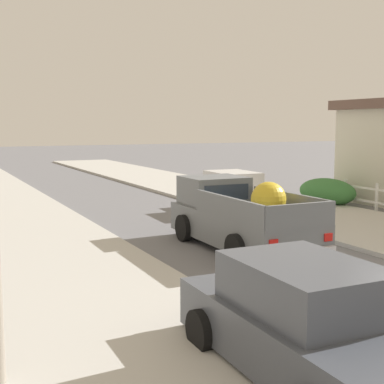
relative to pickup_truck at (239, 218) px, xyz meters
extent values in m
cube|color=beige|center=(-5.09, 5.43, -0.75)|extent=(4.89, 60.00, 0.12)
cube|color=beige|center=(4.99, 5.43, -0.75)|extent=(4.89, 60.00, 0.12)
cube|color=silver|center=(-4.04, 5.43, -0.76)|extent=(0.16, 60.00, 0.10)
cube|color=silver|center=(3.94, 5.43, -0.76)|extent=(0.16, 60.00, 0.10)
cube|color=slate|center=(-0.01, -0.18, -0.21)|extent=(2.01, 5.13, 0.80)
cube|color=slate|center=(0.01, 1.42, 0.59)|extent=(1.75, 1.53, 0.80)
cube|color=#283342|center=(0.00, 0.66, 0.61)|extent=(1.38, 0.09, 0.44)
cube|color=#283342|center=(0.03, 2.18, 0.61)|extent=(1.46, 0.09, 0.48)
cube|color=slate|center=(-0.94, -1.02, 0.47)|extent=(0.16, 3.30, 0.56)
cube|color=slate|center=(0.88, -1.05, 0.47)|extent=(0.16, 3.30, 0.56)
cube|color=slate|center=(-0.06, -2.69, 0.47)|extent=(1.88, 0.13, 0.56)
cube|color=silver|center=(-0.06, -2.78, -0.37)|extent=(1.83, 0.15, 0.20)
cylinder|color=black|center=(-0.97, 1.37, -0.43)|extent=(0.27, 0.76, 0.76)
cylinder|color=black|center=(0.99, 1.33, -0.43)|extent=(0.27, 0.76, 0.76)
cylinder|color=black|center=(-1.02, -1.56, -0.43)|extent=(0.27, 0.76, 0.76)
cylinder|color=black|center=(0.94, -1.60, -0.43)|extent=(0.27, 0.76, 0.76)
cube|color=red|center=(-0.81, -2.73, -0.07)|extent=(0.22, 0.04, 0.18)
cube|color=red|center=(0.69, -2.76, -0.07)|extent=(0.22, 0.04, 0.18)
sphere|color=gold|center=(0.15, -1.14, 0.63)|extent=(0.89, 0.89, 0.89)
cube|color=silver|center=(2.90, 5.06, -0.28)|extent=(1.98, 4.29, 0.72)
cube|color=silver|center=(2.91, 5.16, 0.40)|extent=(1.63, 2.18, 0.64)
cube|color=#283342|center=(2.85, 4.20, 0.38)|extent=(1.37, 0.15, 0.52)
cube|color=#283342|center=(2.96, 6.13, 0.38)|extent=(1.34, 0.15, 0.50)
cylinder|color=black|center=(3.73, 3.72, -0.49)|extent=(0.25, 0.65, 0.64)
cylinder|color=black|center=(1.93, 3.81, -0.49)|extent=(0.25, 0.65, 0.64)
cylinder|color=black|center=(3.87, 6.32, -0.49)|extent=(0.25, 0.65, 0.64)
cylinder|color=black|center=(2.07, 6.41, -0.49)|extent=(0.25, 0.65, 0.64)
cube|color=red|center=(3.64, 7.14, -0.17)|extent=(0.20, 0.05, 0.12)
cube|color=white|center=(3.40, 2.93, -0.20)|extent=(0.20, 0.05, 0.10)
cube|color=red|center=(2.38, 7.20, -0.17)|extent=(0.20, 0.05, 0.12)
cube|color=white|center=(2.17, 2.99, -0.20)|extent=(0.20, 0.05, 0.10)
cube|color=#474C56|center=(-3.13, -6.76, -0.28)|extent=(1.87, 4.25, 0.72)
cube|color=#474C56|center=(-3.12, -6.66, 0.40)|extent=(1.58, 2.14, 0.64)
cube|color=#283342|center=(-3.15, -7.63, 0.38)|extent=(1.37, 0.12, 0.52)
cube|color=#283342|center=(-3.10, -5.69, 0.38)|extent=(1.34, 0.12, 0.50)
cylinder|color=black|center=(-2.19, -5.49, -0.49)|extent=(0.24, 0.65, 0.64)
cylinder|color=black|center=(-3.99, -5.44, -0.49)|extent=(0.24, 0.65, 0.64)
cube|color=red|center=(-2.44, -4.67, -0.17)|extent=(0.20, 0.05, 0.12)
cube|color=red|center=(-3.70, -4.64, -0.17)|extent=(0.20, 0.05, 0.12)
cube|color=white|center=(7.79, 2.68, -0.26)|extent=(0.05, 0.12, 1.10)
cube|color=white|center=(7.79, 4.37, -0.26)|extent=(0.05, 0.12, 1.10)
ellipsoid|color=#387538|center=(7.32, 4.93, -0.26)|extent=(1.80, 2.80, 1.10)
camera|label=1|loc=(-7.40, -11.94, 2.47)|focal=49.47mm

